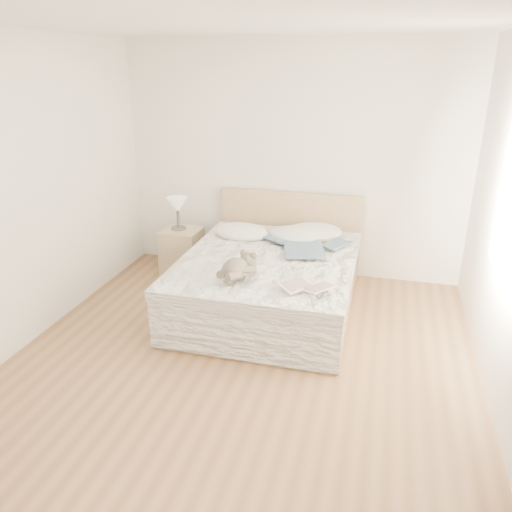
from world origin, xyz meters
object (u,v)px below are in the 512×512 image
Objects in this scene: photo_book at (252,232)px; teddy_bear at (235,275)px; nightstand at (182,252)px; table_lamp at (177,207)px; childrens_book at (308,287)px; bed at (270,280)px.

photo_book is 0.76× the size of teddy_bear.
photo_book reaches higher than nightstand.
photo_book is at bearing -5.10° from table_lamp.
childrens_book reaches higher than nightstand.
photo_book is at bearing -3.55° from nightstand.
bed is at bearing 96.81° from teddy_bear.
bed is 1.37m from nightstand.
nightstand is 1.45× the size of table_lamp.
table_lamp is (-0.04, 0.03, 0.56)m from nightstand.
childrens_book is at bearing -37.45° from table_lamp.
photo_book is 1.25m from teddy_bear.
table_lamp is (-1.28, 0.62, 0.53)m from bed.
childrens_book is at bearing 16.23° from teddy_bear.
photo_book is 1.54m from childrens_book.
bed is at bearing 164.86° from childrens_book.
nightstand is 1.98× the size of photo_book.
table_lamp is 0.94× the size of childrens_book.
table_lamp is 0.96m from photo_book.
teddy_bear is at bearing -49.96° from table_lamp.
childrens_book is 0.68m from teddy_bear.
bed is at bearing -25.45° from nightstand.
nightstand is 1.72m from teddy_bear.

